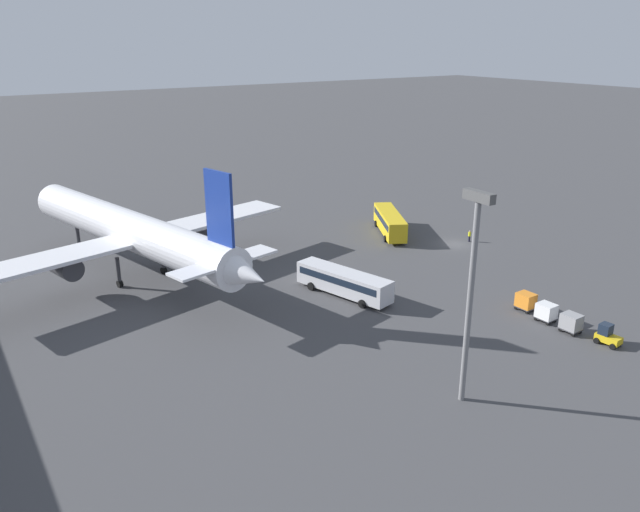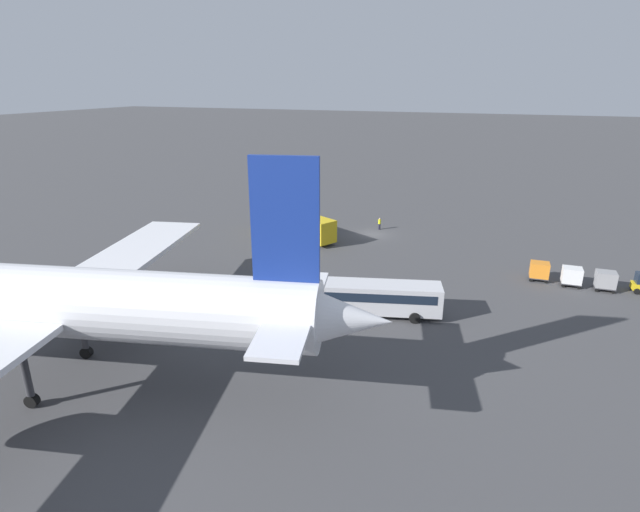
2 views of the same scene
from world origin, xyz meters
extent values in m
plane|color=#424244|center=(0.00, 0.00, 0.00)|extent=(600.00, 600.00, 0.00)
cylinder|color=silver|center=(13.34, 44.21, 6.32)|extent=(42.10, 14.43, 4.86)
cone|color=silver|center=(-8.57, 39.03, 6.32)|extent=(7.16, 5.72, 4.38)
cube|color=silver|center=(14.08, 31.94, 5.72)|extent=(9.79, 20.11, 0.44)
cube|color=navy|center=(-5.10, 39.85, 12.65)|extent=(4.18, 1.32, 7.78)
cube|color=silver|center=(-5.51, 39.75, 6.81)|extent=(5.78, 12.99, 0.28)
cylinder|color=#38383D|center=(14.64, 35.05, 4.16)|extent=(5.53, 3.77, 2.68)
cylinder|color=#38383D|center=(10.56, 46.80, 1.95)|extent=(0.50, 0.50, 3.89)
cylinder|color=black|center=(10.56, 46.80, 0.45)|extent=(0.99, 0.69, 0.90)
cylinder|color=#38383D|center=(12.02, 40.65, 1.95)|extent=(0.50, 0.50, 3.89)
cylinder|color=black|center=(12.02, 40.65, 0.45)|extent=(0.99, 0.69, 0.90)
cube|color=gold|center=(9.44, 4.87, 1.92)|extent=(12.73, 8.53, 2.95)
cube|color=#192333|center=(9.44, 4.87, 2.44)|extent=(11.84, 8.08, 0.94)
cylinder|color=black|center=(13.66, 4.28, 0.50)|extent=(1.02, 0.73, 1.00)
cylinder|color=black|center=(12.30, 1.70, 0.50)|extent=(1.02, 0.73, 1.00)
cylinder|color=black|center=(6.58, 8.04, 0.50)|extent=(1.02, 0.73, 1.00)
cylinder|color=black|center=(5.21, 5.47, 0.50)|extent=(1.02, 0.73, 1.00)
cube|color=silver|center=(-6.69, 25.07, 1.76)|extent=(13.10, 6.02, 2.62)
cube|color=#192333|center=(-6.69, 25.07, 2.22)|extent=(12.12, 5.79, 0.84)
cylinder|color=black|center=(-3.23, 27.51, 0.50)|extent=(1.04, 0.55, 1.00)
cylinder|color=black|center=(-2.47, 24.70, 0.50)|extent=(1.04, 0.55, 1.00)
cylinder|color=black|center=(-10.90, 25.44, 0.50)|extent=(1.04, 0.55, 1.00)
cylinder|color=black|center=(-10.14, 22.64, 0.50)|extent=(1.04, 0.55, 1.00)
cylinder|color=black|center=(-30.85, 10.78, 0.30)|extent=(0.62, 0.28, 0.60)
cylinder|color=black|center=(-30.71, 9.39, 0.30)|extent=(0.62, 0.28, 0.60)
cylinder|color=#1E1E2D|center=(-0.23, -2.73, 0.42)|extent=(0.32, 0.32, 0.85)
cylinder|color=yellow|center=(-0.23, -2.73, 1.18)|extent=(0.38, 0.38, 0.65)
sphere|color=tan|center=(-0.23, -2.73, 1.62)|extent=(0.24, 0.24, 0.24)
cube|color=#38383D|center=(-27.84, 10.89, 0.41)|extent=(2.05, 1.74, 0.10)
cube|color=gray|center=(-27.84, 10.89, 1.26)|extent=(1.95, 1.66, 1.60)
cylinder|color=black|center=(-27.10, 11.55, 0.18)|extent=(0.36, 0.13, 0.36)
cylinder|color=black|center=(-27.06, 10.27, 0.18)|extent=(0.36, 0.13, 0.36)
cylinder|color=black|center=(-28.62, 11.50, 0.18)|extent=(0.36, 0.13, 0.36)
cylinder|color=black|center=(-28.58, 10.22, 0.18)|extent=(0.36, 0.13, 0.36)
cube|color=#38383D|center=(-24.68, 10.85, 0.41)|extent=(2.05, 1.74, 0.10)
cube|color=silver|center=(-24.68, 10.85, 1.26)|extent=(1.95, 1.66, 1.60)
cylinder|color=black|center=(-23.94, 11.52, 0.18)|extent=(0.36, 0.13, 0.36)
cylinder|color=black|center=(-23.90, 10.24, 0.18)|extent=(0.36, 0.13, 0.36)
cylinder|color=black|center=(-25.46, 11.47, 0.18)|extent=(0.36, 0.13, 0.36)
cylinder|color=black|center=(-25.42, 10.19, 0.18)|extent=(0.36, 0.13, 0.36)
cube|color=#38383D|center=(-21.53, 10.37, 0.41)|extent=(2.05, 1.74, 0.10)
cube|color=orange|center=(-21.53, 10.37, 1.26)|extent=(1.95, 1.66, 1.60)
cylinder|color=black|center=(-20.79, 11.03, 0.18)|extent=(0.36, 0.13, 0.36)
cylinder|color=black|center=(-20.75, 9.75, 0.18)|extent=(0.36, 0.13, 0.36)
cylinder|color=black|center=(-22.31, 10.98, 0.18)|extent=(0.36, 0.13, 0.36)
cylinder|color=black|center=(-22.27, 9.70, 0.18)|extent=(0.36, 0.13, 0.36)
camera|label=1|loc=(-62.86, 65.15, 29.49)|focal=35.00mm
camera|label=2|loc=(-17.54, 66.14, 20.56)|focal=28.00mm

